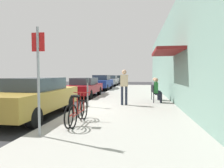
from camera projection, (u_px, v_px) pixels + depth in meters
ground_plane at (74, 112)px, 7.87m from camera, size 60.00×60.00×0.00m
sidewalk_slab at (129, 104)px, 9.51m from camera, size 4.50×32.00×0.12m
building_facade at (178, 53)px, 9.01m from camera, size 1.40×32.00×5.24m
parked_car_0 at (35, 97)px, 6.92m from camera, size 1.80×4.40×1.47m
parked_car_1 at (84, 87)px, 13.02m from camera, size 1.80×4.40×1.34m
parked_car_2 at (101, 82)px, 18.97m from camera, size 1.80×4.40×1.50m
parked_car_3 at (111, 80)px, 25.13m from camera, size 1.80×4.40×1.44m
parked_car_4 at (117, 79)px, 31.37m from camera, size 1.80×4.40×1.38m
parking_meter at (88, 90)px, 8.34m from camera, size 0.12×0.10×1.32m
street_sign at (38, 73)px, 4.37m from camera, size 0.32×0.06×2.60m
bicycle_0 at (76, 112)px, 5.55m from camera, size 0.46×1.71×0.90m
bicycle_1 at (79, 112)px, 5.53m from camera, size 0.46×1.71×0.90m
cafe_chair_0 at (156, 93)px, 9.67m from camera, size 0.48×0.48×0.87m
seated_patron_0 at (157, 89)px, 9.65m from camera, size 0.45×0.39×1.29m
cafe_chair_1 at (155, 91)px, 10.58m from camera, size 0.54×0.54×0.87m
seated_patron_1 at (156, 88)px, 10.57m from camera, size 0.50×0.45×1.29m
pedestrian_standing at (124, 84)px, 8.84m from camera, size 0.36×0.22×1.70m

